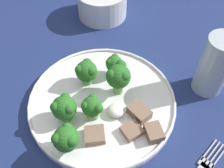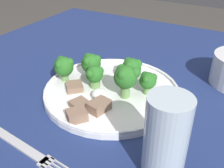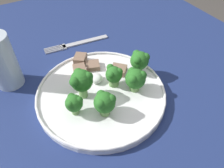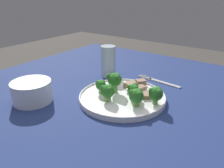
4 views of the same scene
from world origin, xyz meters
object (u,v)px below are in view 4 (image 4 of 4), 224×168
(dinner_plate, at_px, (122,97))
(cream_bowl, at_px, (32,92))
(drinking_glass, at_px, (108,63))
(fork, at_px, (159,81))

(dinner_plate, xyz_separation_m, cream_bowl, (-0.18, 0.23, 0.02))
(cream_bowl, xyz_separation_m, drinking_glass, (0.33, -0.06, 0.02))
(dinner_plate, distance_m, fork, 0.21)
(dinner_plate, bearing_deg, fork, -9.01)
(dinner_plate, distance_m, cream_bowl, 0.29)
(dinner_plate, relative_size, drinking_glass, 2.22)
(fork, bearing_deg, drinking_glass, 108.67)
(dinner_plate, xyz_separation_m, drinking_glass, (0.14, 0.17, 0.05))
(dinner_plate, xyz_separation_m, fork, (0.21, -0.03, -0.01))
(cream_bowl, distance_m, drinking_glass, 0.33)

